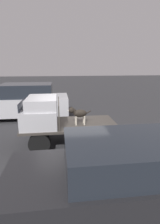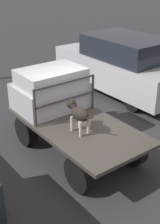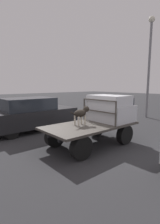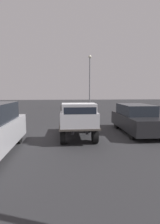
{
  "view_description": "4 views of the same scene",
  "coord_description": "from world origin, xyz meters",
  "px_view_note": "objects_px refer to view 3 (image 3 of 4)",
  "views": [
    {
      "loc": [
        0.4,
        6.39,
        3.02
      ],
      "look_at": [
        -0.38,
        0.17,
        1.29
      ],
      "focal_mm": 28.0,
      "sensor_mm": 36.0,
      "label": 1
    },
    {
      "loc": [
        -5.12,
        3.77,
        4.16
      ],
      "look_at": [
        -0.38,
        0.17,
        1.29
      ],
      "focal_mm": 50.0,
      "sensor_mm": 36.0,
      "label": 2
    },
    {
      "loc": [
        -4.41,
        -4.56,
        2.26
      ],
      "look_at": [
        -0.38,
        0.17,
        1.29
      ],
      "focal_mm": 28.0,
      "sensor_mm": 36.0,
      "label": 3
    },
    {
      "loc": [
        8.95,
        -0.62,
        2.42
      ],
      "look_at": [
        -0.38,
        0.17,
        1.29
      ],
      "focal_mm": 28.0,
      "sensor_mm": 36.0,
      "label": 4
    }
  ],
  "objects_px": {
    "flatbed_truck": "(91,130)",
    "dog": "(82,113)",
    "parked_sedan": "(32,114)",
    "light_pole_near": "(150,56)"
  },
  "relations": [
    {
      "from": "flatbed_truck",
      "to": "dog",
      "type": "xyz_separation_m",
      "value": [
        -0.3,
        0.17,
        0.67
      ]
    },
    {
      "from": "flatbed_truck",
      "to": "dog",
      "type": "distance_m",
      "value": 0.76
    },
    {
      "from": "flatbed_truck",
      "to": "light_pole_near",
      "type": "height_order",
      "value": "light_pole_near"
    },
    {
      "from": "dog",
      "to": "parked_sedan",
      "type": "relative_size",
      "value": 0.21
    },
    {
      "from": "flatbed_truck",
      "to": "dog",
      "type": "relative_size",
      "value": 4.04
    },
    {
      "from": "dog",
      "to": "flatbed_truck",
      "type": "bearing_deg",
      "value": -34.06
    },
    {
      "from": "parked_sedan",
      "to": "light_pole_near",
      "type": "relative_size",
      "value": 0.64
    },
    {
      "from": "dog",
      "to": "parked_sedan",
      "type": "xyz_separation_m",
      "value": [
        -0.41,
        3.3,
        -0.43
      ]
    },
    {
      "from": "parked_sedan",
      "to": "light_pole_near",
      "type": "xyz_separation_m",
      "value": [
        7.73,
        -1.83,
        3.33
      ]
    },
    {
      "from": "parked_sedan",
      "to": "flatbed_truck",
      "type": "bearing_deg",
      "value": -74.69
    }
  ]
}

